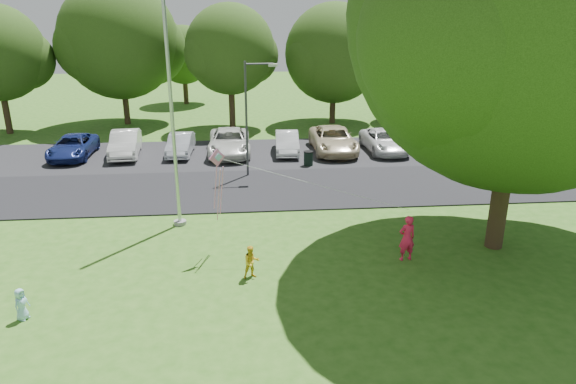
{
  "coord_description": "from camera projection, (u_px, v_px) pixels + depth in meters",
  "views": [
    {
      "loc": [
        -0.88,
        -14.41,
        8.13
      ],
      "look_at": [
        0.78,
        4.0,
        1.6
      ],
      "focal_mm": 32.0,
      "sensor_mm": 36.0,
      "label": 1
    }
  ],
  "objects": [
    {
      "name": "flagpole",
      "position": [
        173.0,
        123.0,
        19.32
      ],
      "size": [
        0.5,
        0.5,
        10.0
      ],
      "color": "#B7BABF",
      "rests_on": "ground"
    },
    {
      "name": "street_lamp",
      "position": [
        251.0,
        109.0,
        25.64
      ],
      "size": [
        1.65,
        0.23,
        5.85
      ],
      "rotation": [
        0.0,
        0.0,
        0.04
      ],
      "color": "#3F3F44",
      "rests_on": "ground"
    },
    {
      "name": "kite",
      "position": [
        222.0,
        171.0,
        17.3
      ],
      "size": [
        6.63,
        1.44,
        2.65
      ],
      "rotation": [
        0.0,
        0.0,
        0.57
      ],
      "color": "pink",
      "rests_on": "ground"
    },
    {
      "name": "woman",
      "position": [
        407.0,
        238.0,
        17.49
      ],
      "size": [
        0.65,
        0.48,
        1.63
      ],
      "primitive_type": "imported",
      "rotation": [
        0.0,
        0.0,
        3.3
      ],
      "color": "#FF2150",
      "rests_on": "ground"
    },
    {
      "name": "parked_cars",
      "position": [
        262.0,
        142.0,
        30.67
      ],
      "size": [
        22.87,
        5.35,
        1.47
      ],
      "color": "navy",
      "rests_on": "ground"
    },
    {
      "name": "child_yellow",
      "position": [
        251.0,
        262.0,
        16.39
      ],
      "size": [
        0.63,
        0.55,
        1.11
      ],
      "primitive_type": "imported",
      "rotation": [
        0.0,
        0.0,
        0.28
      ],
      "color": "yellow",
      "rests_on": "ground"
    },
    {
      "name": "ground",
      "position": [
        275.0,
        282.0,
        16.31
      ],
      "size": [
        120.0,
        120.0,
        0.0
      ],
      "primitive_type": "plane",
      "color": "#2F5F19",
      "rests_on": "ground"
    },
    {
      "name": "tree_row",
      "position": [
        274.0,
        46.0,
        37.3
      ],
      "size": [
        64.35,
        11.94,
        10.88
      ],
      "color": "#332316",
      "rests_on": "ground"
    },
    {
      "name": "trash_can",
      "position": [
        308.0,
        159.0,
        28.32
      ],
      "size": [
        0.54,
        0.54,
        0.86
      ],
      "rotation": [
        0.0,
        0.0,
        -0.25
      ],
      "color": "black",
      "rests_on": "ground"
    },
    {
      "name": "big_tree",
      "position": [
        525.0,
        26.0,
        16.13
      ],
      "size": [
        11.92,
        11.35,
        13.71
      ],
      "rotation": [
        0.0,
        0.0,
        0.34
      ],
      "color": "#332316",
      "rests_on": "ground"
    },
    {
      "name": "horizon_trees",
      "position": [
        294.0,
        55.0,
        47.04
      ],
      "size": [
        77.46,
        7.2,
        7.02
      ],
      "color": "#332316",
      "rests_on": "ground"
    },
    {
      "name": "park_road",
      "position": [
        263.0,
        189.0,
        24.75
      ],
      "size": [
        60.0,
        6.0,
        0.06
      ],
      "primitive_type": "cube",
      "color": "black",
      "rests_on": "ground"
    },
    {
      "name": "parking_strip",
      "position": [
        258.0,
        154.0,
        30.86
      ],
      "size": [
        42.0,
        7.0,
        0.06
      ],
      "primitive_type": "cube",
      "color": "black",
      "rests_on": "ground"
    },
    {
      "name": "child_blue",
      "position": [
        21.0,
        304.0,
        14.18
      ],
      "size": [
        0.46,
        0.54,
        0.95
      ],
      "primitive_type": "imported",
      "rotation": [
        0.0,
        0.0,
        1.18
      ],
      "color": "#9AD4EC",
      "rests_on": "ground"
    }
  ]
}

